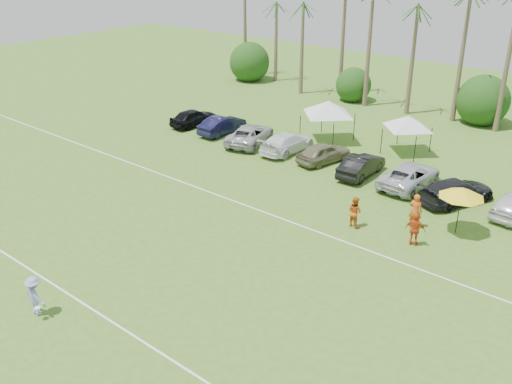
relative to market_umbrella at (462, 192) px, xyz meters
The scene contains 25 objects.
ground 22.34m from the market_umbrella, 122.79° to the right, with size 120.00×120.00×0.00m, color #446C20.
field_lines 16.26m from the market_umbrella, 138.43° to the right, with size 80.00×12.10×0.01m.
palm_tree_0 39.46m from the market_umbrella, 150.40° to the left, with size 2.40×2.40×8.90m.
palm_tree_1 35.38m from the market_umbrella, 146.34° to the left, with size 2.40×2.40×9.90m.
palm_tree_4 25.62m from the market_umbrella, 129.67° to the left, with size 2.40×2.40×8.90m.
palm_tree_5 23.53m from the market_umbrella, 121.90° to the left, with size 2.40×2.40×9.90m.
palm_tree_6 22.01m from the market_umbrella, 112.56° to the left, with size 2.40×2.40×10.90m.
bush_tree_0 37.10m from the market_umbrella, 146.77° to the left, with size 4.00×4.00×4.00m.
bush_tree_1 27.18m from the market_umbrella, 131.57° to the left, with size 4.00×4.00×4.00m.
bush_tree_2 21.21m from the market_umbrella, 106.52° to the left, with size 4.00×4.00×4.00m.
sideline_player_a 2.61m from the market_umbrella, 157.34° to the right, with size 0.73×0.48×2.00m, color #D75217.
sideline_player_b 5.65m from the market_umbrella, 148.57° to the right, with size 0.86×0.67×1.76m, color #D15917.
sideline_player_c 3.28m from the market_umbrella, 113.74° to the right, with size 1.05×0.44×1.79m, color #CF4617.
canopy_tent_left 15.76m from the market_umbrella, 149.31° to the left, with size 4.60×4.60×3.72m.
canopy_tent_right 12.27m from the market_umbrella, 128.78° to the left, with size 4.06×4.06×3.29m.
market_umbrella is the anchor object (origin of this frame).
frisbee_player 21.35m from the market_umbrella, 120.64° to the right, with size 1.19×0.70×1.82m.
parked_car_0 24.66m from the market_umbrella, behind, with size 1.70×4.21×1.44m, color black.
parked_car_1 21.47m from the market_umbrella, 168.69° to the left, with size 1.52×4.36×1.44m, color black.
parked_car_2 18.23m from the market_umbrella, 167.89° to the left, with size 2.38×5.17×1.44m, color #AEAFAF.
parked_car_3 15.19m from the market_umbrella, 163.87° to the left, with size 2.01×4.95×1.44m, color white.
parked_car_4 12.10m from the market_umbrella, 159.81° to the left, with size 1.70×4.21×1.44m, color #7E7658.
parked_car_5 8.97m from the market_umbrella, 155.23° to the left, with size 1.52×4.36×1.44m, color black.
parked_car_6 6.51m from the market_umbrella, 139.15° to the left, with size 2.38×5.17×1.44m, color silver.
parked_car_7 4.36m from the market_umbrella, 112.02° to the left, with size 2.01×4.95×1.44m, color black.
Camera 1 is at (21.00, -9.05, 14.82)m, focal length 40.00 mm.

